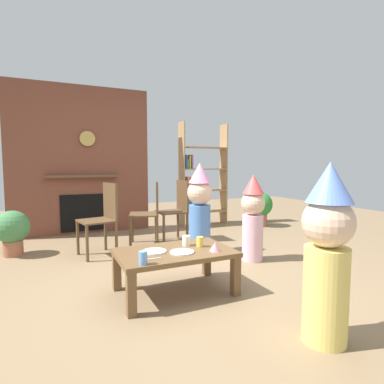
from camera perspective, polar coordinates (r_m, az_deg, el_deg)
name	(u,v)px	position (r m, az deg, el deg)	size (l,w,h in m)	color
ground_plane	(195,275)	(3.29, 0.56, -15.13)	(12.00, 12.00, 0.00)	#846B4C
brick_fireplace_feature	(81,161)	(5.41, -19.74, 5.39)	(2.20, 0.28, 2.40)	brown
bookshelf	(199,179)	(5.78, 1.30, 2.32)	(0.90, 0.28, 1.90)	#9E7A51
coffee_table	(175,257)	(2.79, -3.19, -11.87)	(1.01, 0.64, 0.38)	brown
paper_cup_near_left	(143,258)	(2.42, -9.01, -11.90)	(0.07, 0.07, 0.10)	#669EE0
paper_cup_near_right	(186,241)	(2.92, -1.05, -8.96)	(0.08, 0.08, 0.09)	silver
paper_cup_center	(200,242)	(2.88, 1.47, -9.14)	(0.06, 0.06, 0.09)	#F2CC4C
paper_plate_front	(182,252)	(2.70, -1.84, -10.99)	(0.21, 0.21, 0.01)	white
paper_plate_rear	(154,251)	(2.74, -6.94, -10.80)	(0.21, 0.21, 0.01)	white
birthday_cake_slice	(215,247)	(2.75, 4.27, -10.00)	(0.10, 0.10, 0.08)	pink
table_fork	(152,259)	(2.54, -7.42, -12.14)	(0.15, 0.02, 0.01)	silver
child_with_cone_hat	(327,248)	(2.15, 23.65, -9.50)	(0.32, 0.32, 1.15)	#E0CC66
child_in_pink	(253,215)	(3.72, 11.15, -4.25)	(0.28, 0.28, 1.02)	#EAB2C6
child_by_the_chairs	(200,206)	(3.96, 1.43, -2.51)	(0.32, 0.32, 1.16)	#4C7FC6
dining_chair_left	(103,214)	(4.05, -15.99, -3.99)	(0.47, 0.47, 0.90)	brown
dining_chair_middle	(151,209)	(4.39, -7.63, -3.14)	(0.50, 0.50, 0.90)	brown
dining_chair_right	(177,207)	(4.60, -2.80, -2.72)	(0.40, 0.40, 0.90)	brown
potted_plant_tall	(261,206)	(5.84, 12.51, -2.62)	(0.44, 0.44, 0.63)	#9E5B42
potted_plant_short	(12,230)	(4.47, -30.20, -6.01)	(0.41, 0.41, 0.57)	#9E5B42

